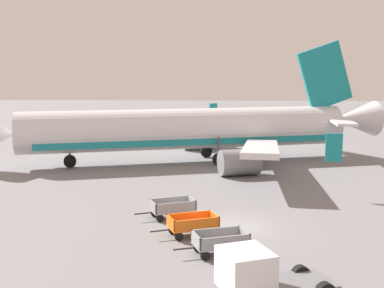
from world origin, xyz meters
name	(u,v)px	position (x,y,z in m)	size (l,w,h in m)	color
ground_plane	(235,227)	(0.00, 0.00, 0.00)	(220.00, 220.00, 0.00)	slate
airplane	(197,129)	(-2.85, 19.30, 3.05)	(37.02, 30.03, 11.34)	silver
baggage_cart_nearest	(220,242)	(-0.83, -4.15, 0.60)	(3.60, 2.14, 1.07)	gray
baggage_cart_second_in_row	(193,224)	(-2.25, -1.56, 0.60)	(3.57, 2.23, 1.07)	orange
baggage_cart_third_in_row	(172,208)	(-3.59, 1.54, 0.60)	(3.55, 2.29, 1.07)	gray
service_truck_beside_carts	(257,275)	(0.50, -9.07, 1.10)	(4.77, 3.43, 2.10)	slate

